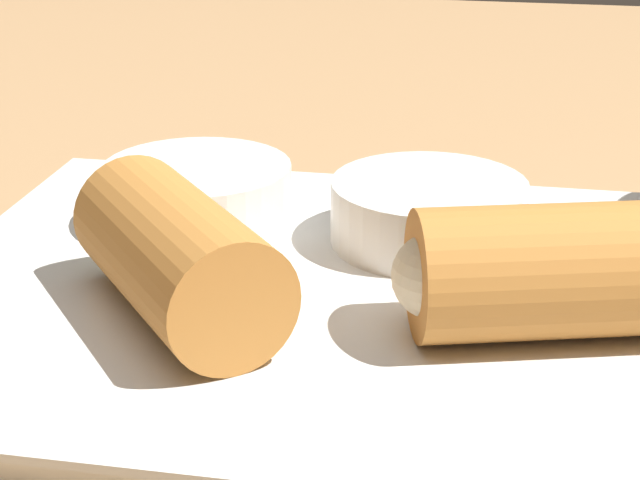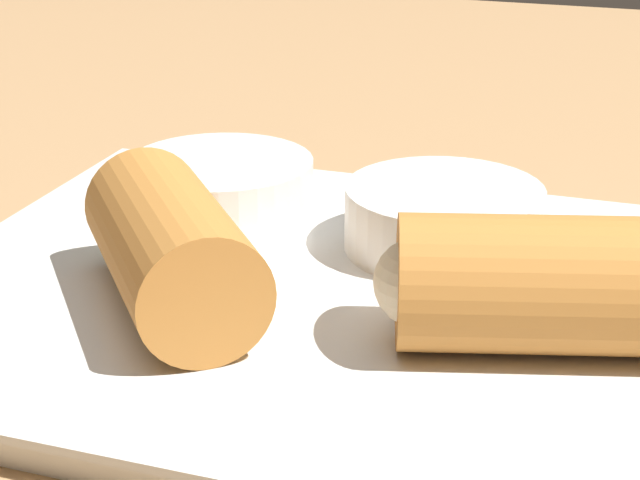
# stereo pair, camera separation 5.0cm
# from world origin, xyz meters

# --- Properties ---
(table_surface) EXTENTS (1.80, 1.40, 0.02)m
(table_surface) POSITION_xyz_m (0.00, 0.00, 0.01)
(table_surface) COLOR #A87F54
(table_surface) RESTS_ON ground
(serving_plate) EXTENTS (0.31, 0.25, 0.01)m
(serving_plate) POSITION_xyz_m (-0.00, 0.01, 0.03)
(serving_plate) COLOR silver
(serving_plate) RESTS_ON table_surface
(roll_front_left) EXTENTS (0.09, 0.10, 0.05)m
(roll_front_left) POSITION_xyz_m (-0.05, -0.02, 0.06)
(roll_front_left) COLOR #B77533
(roll_front_left) RESTS_ON serving_plate
(roll_front_right) EXTENTS (0.11, 0.07, 0.05)m
(roll_front_right) POSITION_xyz_m (0.07, -0.01, 0.06)
(roll_front_right) COLOR #B77533
(roll_front_right) RESTS_ON serving_plate
(dipping_bowl_near) EXTENTS (0.08, 0.08, 0.03)m
(dipping_bowl_near) POSITION_xyz_m (0.03, 0.06, 0.05)
(dipping_bowl_near) COLOR silver
(dipping_bowl_near) RESTS_ON serving_plate
(dipping_bowl_far) EXTENTS (0.08, 0.08, 0.03)m
(dipping_bowl_far) POSITION_xyz_m (-0.07, 0.07, 0.05)
(dipping_bowl_far) COLOR silver
(dipping_bowl_far) RESTS_ON serving_plate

